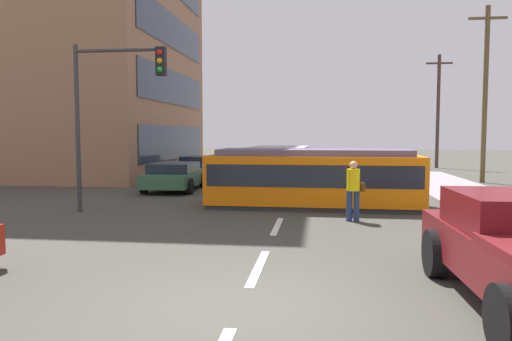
{
  "coord_description": "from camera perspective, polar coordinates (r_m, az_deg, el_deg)",
  "views": [
    {
      "loc": [
        1.06,
        -6.58,
        2.42
      ],
      "look_at": [
        -0.81,
        7.96,
        1.31
      ],
      "focal_mm": 34.17,
      "sensor_mm": 36.0,
      "label": 1
    }
  ],
  "objects": [
    {
      "name": "pedestrian_crossing",
      "position": [
        13.71,
        11.34,
        -1.94
      ],
      "size": [
        0.51,
        0.36,
        1.67
      ],
      "color": "navy",
      "rests_on": "ground"
    },
    {
      "name": "city_bus",
      "position": [
        21.72,
        2.54,
        0.7
      ],
      "size": [
        2.7,
        5.61,
        1.84
      ],
      "color": "#B1A5B9",
      "rests_on": "ground"
    },
    {
      "name": "ground_plane",
      "position": [
        16.79,
        3.66,
        -3.98
      ],
      "size": [
        120.0,
        120.0,
        0.0
      ],
      "primitive_type": "plane",
      "color": "#403F38"
    },
    {
      "name": "lane_stripe_1",
      "position": [
        8.97,
        0.28,
        -11.28
      ],
      "size": [
        0.16,
        2.4,
        0.01
      ],
      "primitive_type": "cube",
      "color": "silver",
      "rests_on": "ground"
    },
    {
      "name": "lane_stripe_2",
      "position": [
        12.85,
        2.5,
        -6.52
      ],
      "size": [
        0.16,
        2.4,
        0.01
      ],
      "primitive_type": "cube",
      "color": "silver",
      "rests_on": "ground"
    },
    {
      "name": "parked_sedan_far",
      "position": [
        27.66,
        -6.51,
        0.56
      ],
      "size": [
        2.09,
        4.6,
        1.19
      ],
      "color": "#164095",
      "rests_on": "ground"
    },
    {
      "name": "utility_pole_far",
      "position": [
        36.94,
        20.54,
        6.74
      ],
      "size": [
        1.8,
        0.24,
        7.97
      ],
      "color": "#4D342C",
      "rests_on": "ground"
    },
    {
      "name": "lane_stripe_3",
      "position": [
        22.31,
        4.59,
        -1.91
      ],
      "size": [
        0.16,
        2.4,
        0.01
      ],
      "primitive_type": "cube",
      "color": "silver",
      "rests_on": "ground"
    },
    {
      "name": "utility_pole_mid",
      "position": [
        26.68,
        25.26,
        8.37
      ],
      "size": [
        1.8,
        0.24,
        8.63
      ],
      "color": "brown",
      "rests_on": "ground"
    },
    {
      "name": "streetcar_tram",
      "position": [
        16.22,
        6.73,
        -0.77
      ],
      "size": [
        6.94,
        2.64,
        1.92
      ],
      "color": "orange",
      "rests_on": "ground"
    },
    {
      "name": "traffic_light_mast",
      "position": [
        15.51,
        -16.54,
        8.46
      ],
      "size": [
        2.89,
        0.33,
        5.12
      ],
      "color": "#333333",
      "rests_on": "ground"
    },
    {
      "name": "lane_stripe_4",
      "position": [
        28.28,
        5.18,
        -0.61
      ],
      "size": [
        0.16,
        2.4,
        0.01
      ],
      "primitive_type": "cube",
      "color": "silver",
      "rests_on": "ground"
    },
    {
      "name": "parked_sedan_mid",
      "position": [
        21.1,
        -9.5,
        -0.63
      ],
      "size": [
        2.19,
        4.25,
        1.19
      ],
      "color": "#30603F",
      "rests_on": "ground"
    }
  ]
}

